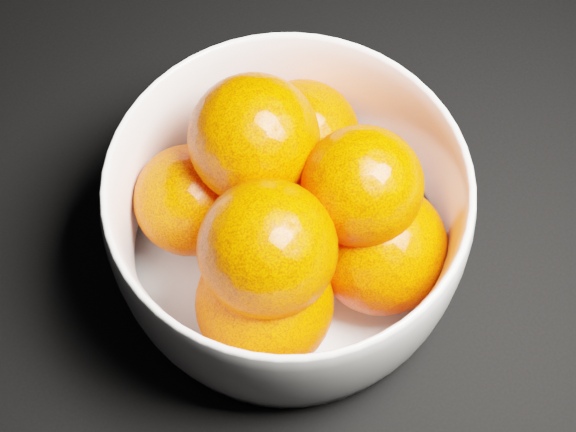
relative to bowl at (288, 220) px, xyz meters
name	(u,v)px	position (x,y,z in m)	size (l,w,h in m)	color
bowl	(288,220)	(0.00, 0.00, 0.00)	(0.22, 0.22, 0.11)	white
orange_pile	(291,213)	(0.00, 0.00, 0.02)	(0.17, 0.18, 0.13)	#FF4200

